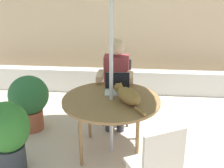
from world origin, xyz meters
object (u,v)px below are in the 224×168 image
Objects in this scene: patio_table at (111,103)px; potted_plant_near_fence at (29,99)px; chair_empty at (157,163)px; person_seated at (116,78)px; cat at (127,95)px; chair_occupied at (117,85)px; laptop at (117,86)px; potted_plant_by_chair at (7,134)px.

potted_plant_near_fence reaches higher than patio_table.
person_seated reaches higher than chair_empty.
patio_table is 0.24m from cat.
potted_plant_near_fence is at bearing 158.46° from cat.
chair_occupied is 1.89m from chair_empty.
cat is at bearing -78.74° from chair_occupied.
chair_occupied is at bearing 19.41° from potted_plant_near_fence.
laptop reaches higher than potted_plant_near_fence.
chair_empty is at bearing -74.82° from chair_occupied.
chair_occupied and chair_empty have the same top height.
person_seated is at bearing -90.00° from chair_occupied.
person_seated is (-0.00, 0.73, 0.04)m from patio_table.
chair_empty is at bearing -73.46° from person_seated.
patio_table is 1.27× the size of chair_occupied.
potted_plant_near_fence is 0.93× the size of potted_plant_by_chair.
potted_plant_by_chair reaches higher than patio_table.
potted_plant_by_chair is at bearing -146.78° from laptop.
patio_table is 1.28m from potted_plant_near_fence.
chair_empty is at bearing -40.24° from potted_plant_near_fence.
laptop is at bearing 110.32° from chair_empty.
cat reaches higher than potted_plant_near_fence.
person_seated is at bearing 48.30° from potted_plant_by_chair.
chair_empty is at bearing -70.72° from cat.
cat reaches higher than patio_table.
chair_occupied is 0.73× the size of person_seated.
potted_plant_by_chair is at bearing -128.23° from chair_occupied.
person_seated is 0.82m from cat.
potted_plant_by_chair is at bearing -155.94° from patio_table.
patio_table is at bearing -101.28° from laptop.
chair_empty is 1.75m from person_seated.
chair_empty reaches higher than potted_plant_near_fence.
person_seated reaches higher than chair_occupied.
person_seated is 3.94× the size of laptop.
potted_plant_near_fence is (-1.17, -0.26, -0.26)m from person_seated.
cat is at bearing 109.28° from chair_empty.
potted_plant_near_fence is at bearing -160.59° from chair_occupied.
chair_occupied is 1.25m from potted_plant_near_fence.
person_seated is (-0.00, -0.16, 0.17)m from chair_occupied.
chair_occupied is at bearing 51.77° from potted_plant_by_chair.
potted_plant_by_chair reaches higher than potted_plant_near_fence.
laptop is 0.38× the size of potted_plant_by_chair.
laptop is at bearing 33.22° from potted_plant_by_chair.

